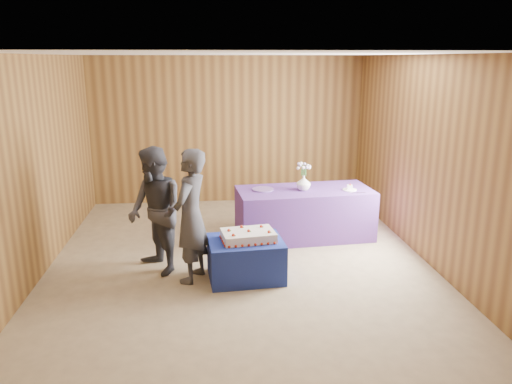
{
  "coord_description": "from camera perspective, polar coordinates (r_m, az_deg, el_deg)",
  "views": [
    {
      "loc": [
        -0.41,
        -6.23,
        2.65
      ],
      "look_at": [
        0.23,
        0.1,
        0.94
      ],
      "focal_mm": 35.0,
      "sensor_mm": 36.0,
      "label": 1
    }
  ],
  "objects": [
    {
      "name": "room_shell",
      "position": [
        6.3,
        -2.04,
        7.32
      ],
      "size": [
        5.04,
        6.04,
        2.72
      ],
      "color": "brown",
      "rests_on": "ground"
    },
    {
      "name": "plate",
      "position": [
        7.55,
        10.64,
        0.26
      ],
      "size": [
        0.23,
        0.23,
        0.01
      ],
      "primitive_type": "cylinder",
      "rotation": [
        0.0,
        0.0,
        0.11
      ],
      "color": "white",
      "rests_on": "serving_table"
    },
    {
      "name": "ground",
      "position": [
        6.78,
        -1.9,
        -7.95
      ],
      "size": [
        6.0,
        6.0,
        0.0
      ],
      "primitive_type": "plane",
      "color": "tan",
      "rests_on": "ground"
    },
    {
      "name": "vase",
      "position": [
        7.43,
        5.45,
        1.05
      ],
      "size": [
        0.25,
        0.25,
        0.22
      ],
      "primitive_type": "imported",
      "rotation": [
        0.0,
        0.0,
        -0.19
      ],
      "color": "white",
      "rests_on": "serving_table"
    },
    {
      "name": "guest_left",
      "position": [
        6.03,
        -7.45,
        -2.75
      ],
      "size": [
        0.6,
        0.7,
        1.64
      ],
      "primitive_type": "imported",
      "rotation": [
        0.0,
        0.0,
        -1.98
      ],
      "color": "#35363E",
      "rests_on": "ground"
    },
    {
      "name": "guest_right",
      "position": [
        6.34,
        -11.44,
        -2.17
      ],
      "size": [
        0.92,
        0.98,
        1.61
      ],
      "primitive_type": "imported",
      "rotation": [
        0.0,
        0.0,
        -1.04
      ],
      "color": "#34353E",
      "rests_on": "ground"
    },
    {
      "name": "cake_slice",
      "position": [
        7.54,
        10.66,
        0.56
      ],
      "size": [
        0.09,
        0.08,
        0.09
      ],
      "rotation": [
        0.0,
        0.0,
        -0.14
      ],
      "color": "white",
      "rests_on": "plate"
    },
    {
      "name": "sheet_cake",
      "position": [
        6.1,
        -0.9,
        -5.01
      ],
      "size": [
        0.71,
        0.54,
        0.15
      ],
      "rotation": [
        0.0,
        0.0,
        0.14
      ],
      "color": "white",
      "rests_on": "cake_table"
    },
    {
      "name": "platter",
      "position": [
        7.42,
        0.79,
        0.3
      ],
      "size": [
        0.32,
        0.32,
        0.02
      ],
      "primitive_type": "cylinder",
      "rotation": [
        0.0,
        0.0,
        0.0
      ],
      "color": "#7050A0",
      "rests_on": "serving_table"
    },
    {
      "name": "knife",
      "position": [
        7.42,
        11.47,
        -0.08
      ],
      "size": [
        0.26,
        0.03,
        0.0
      ],
      "primitive_type": "cube",
      "rotation": [
        0.0,
        0.0,
        -0.02
      ],
      "color": "#B2B2B7",
      "rests_on": "serving_table"
    },
    {
      "name": "serving_table",
      "position": [
        7.59,
        5.53,
        -2.45
      ],
      "size": [
        2.07,
        1.06,
        0.75
      ],
      "primitive_type": "cube",
      "rotation": [
        0.0,
        0.0,
        0.08
      ],
      "color": "#452E80",
      "rests_on": "ground"
    },
    {
      "name": "flower_spray",
      "position": [
        7.37,
        5.5,
        2.92
      ],
      "size": [
        0.22,
        0.21,
        0.17
      ],
      "color": "#255E26",
      "rests_on": "vase"
    },
    {
      "name": "cake_table",
      "position": [
        6.22,
        -1.19,
        -7.67
      ],
      "size": [
        0.95,
        0.77,
        0.5
      ],
      "primitive_type": "cube",
      "rotation": [
        0.0,
        0.0,
        0.08
      ],
      "color": "navy",
      "rests_on": "ground"
    }
  ]
}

